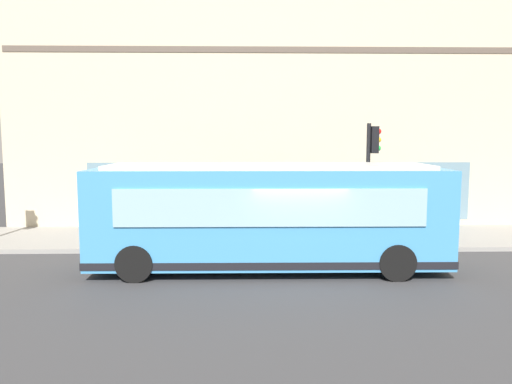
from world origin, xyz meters
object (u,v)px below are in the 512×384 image
(fire_hydrant, at_px, (379,224))
(city_bus_nearside, at_px, (268,217))
(traffic_light_near_corner, at_px, (372,161))
(newspaper_vending_box, at_px, (204,230))
(pedestrian_near_building_entrance, at_px, (181,212))
(pedestrian_walking_along_curb, at_px, (448,215))

(fire_hydrant, bearing_deg, city_bus_nearside, 135.42)
(traffic_light_near_corner, bearing_deg, newspaper_vending_box, 85.85)
(traffic_light_near_corner, relative_size, pedestrian_near_building_entrance, 2.34)
(city_bus_nearside, relative_size, pedestrian_near_building_entrance, 5.68)
(pedestrian_near_building_entrance, bearing_deg, pedestrian_walking_along_curb, -90.29)
(pedestrian_walking_along_curb, bearing_deg, city_bus_nearside, 117.70)
(city_bus_nearside, relative_size, newspaper_vending_box, 11.17)
(pedestrian_near_building_entrance, xyz_separation_m, newspaper_vending_box, (-0.59, -0.83, -0.57))
(traffic_light_near_corner, height_order, newspaper_vending_box, traffic_light_near_corner)
(pedestrian_walking_along_curb, relative_size, newspaper_vending_box, 1.74)
(city_bus_nearside, bearing_deg, newspaper_vending_box, 35.31)
(traffic_light_near_corner, bearing_deg, pedestrian_near_building_entrance, 81.32)
(city_bus_nearside, relative_size, fire_hydrant, 13.59)
(newspaper_vending_box, bearing_deg, traffic_light_near_corner, -94.15)
(city_bus_nearside, distance_m, pedestrian_walking_along_curb, 7.55)
(newspaper_vending_box, bearing_deg, pedestrian_near_building_entrance, 54.92)
(pedestrian_walking_along_curb, relative_size, pedestrian_near_building_entrance, 0.88)
(traffic_light_near_corner, height_order, fire_hydrant, traffic_light_near_corner)
(traffic_light_near_corner, xyz_separation_m, newspaper_vending_box, (0.41, 5.72, -2.43))
(fire_hydrant, bearing_deg, newspaper_vending_box, 103.47)
(traffic_light_near_corner, relative_size, fire_hydrant, 5.60)
(pedestrian_walking_along_curb, distance_m, newspaper_vending_box, 8.80)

